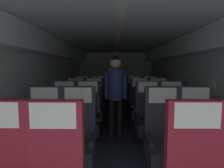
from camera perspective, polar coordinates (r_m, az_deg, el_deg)
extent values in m
cube|color=#2D3342|center=(4.01, 1.69, -15.24)|extent=(3.44, 8.29, 0.02)
cube|color=silver|center=(4.07, -21.71, -0.17)|extent=(0.08, 7.89, 2.07)
cube|color=silver|center=(4.13, 24.78, -0.20)|extent=(0.08, 7.89, 2.07)
cube|color=silver|center=(3.81, 1.78, 15.50)|extent=(3.32, 7.89, 0.06)
cube|color=#B6BBBB|center=(7.72, 1.09, 2.72)|extent=(3.32, 0.06, 2.07)
cube|color=silver|center=(4.01, -19.65, 11.50)|extent=(0.29, 7.58, 0.36)
cube|color=silver|center=(4.07, 22.85, 11.30)|extent=(0.29, 7.58, 0.36)
cube|color=white|center=(3.80, 1.78, 14.90)|extent=(0.12, 7.10, 0.02)
cylinder|color=white|center=(3.41, 29.56, -0.82)|extent=(0.01, 0.26, 0.26)
cylinder|color=white|center=(4.84, 20.48, 1.21)|extent=(0.01, 0.26, 0.26)
cylinder|color=white|center=(6.35, 15.61, 2.29)|extent=(0.01, 0.26, 0.26)
cube|color=maroon|center=(1.72, -32.33, -16.07)|extent=(0.44, 0.09, 0.71)
cube|color=maroon|center=(1.53, -17.82, -18.22)|extent=(0.44, 0.09, 0.71)
cube|color=silver|center=(1.41, -18.76, -9.80)|extent=(0.35, 0.01, 0.20)
cube|color=maroon|center=(1.61, 24.99, -17.30)|extent=(0.44, 0.09, 0.71)
cube|color=silver|center=(1.49, 26.17, -9.22)|extent=(0.35, 0.01, 0.20)
cube|color=#33333D|center=(2.53, -22.01, -20.12)|extent=(0.44, 0.50, 0.22)
cube|color=#33333D|center=(2.55, -20.61, -8.68)|extent=(0.44, 0.09, 0.71)
cube|color=#28282D|center=(2.38, -17.29, -16.34)|extent=(0.05, 0.42, 0.06)
cube|color=#28282D|center=(2.53, -26.77, -15.30)|extent=(0.05, 0.42, 0.06)
cube|color=silver|center=(2.46, -21.21, -3.39)|extent=(0.35, 0.01, 0.20)
cube|color=#33333D|center=(2.40, -11.47, -21.26)|extent=(0.44, 0.50, 0.22)
cube|color=#33333D|center=(2.42, -10.67, -9.16)|extent=(0.44, 0.09, 0.71)
cube|color=#28282D|center=(2.28, -6.14, -17.06)|extent=(0.05, 0.42, 0.06)
cube|color=#28282D|center=(2.37, -16.80, -16.43)|extent=(0.05, 0.42, 0.06)
cube|color=silver|center=(2.33, -11.01, -3.61)|extent=(0.35, 0.01, 0.20)
cube|color=#33333D|center=(2.60, 26.48, -19.55)|extent=(0.44, 0.50, 0.22)
cube|color=#33333D|center=(2.62, 24.93, -8.45)|extent=(0.44, 0.09, 0.71)
cube|color=#28282D|center=(2.62, 30.97, -14.81)|extent=(0.05, 0.42, 0.06)
cube|color=#28282D|center=(2.44, 22.05, -15.92)|extent=(0.05, 0.42, 0.06)
cube|color=silver|center=(2.53, 25.61, -3.31)|extent=(0.35, 0.01, 0.20)
cube|color=#33333D|center=(2.43, 16.77, -21.01)|extent=(0.44, 0.50, 0.22)
cube|color=#33333D|center=(2.45, 15.71, -9.08)|extent=(0.44, 0.09, 0.71)
cube|color=#28282D|center=(2.41, 21.93, -16.15)|extent=(0.05, 0.42, 0.06)
cube|color=#28282D|center=(2.30, 11.63, -16.96)|extent=(0.05, 0.42, 0.06)
cube|color=silver|center=(2.36, 16.18, -3.60)|extent=(0.35, 0.01, 0.20)
cube|color=#38383D|center=(3.45, -15.61, -16.82)|extent=(0.16, 0.18, 0.22)
cube|color=#33333D|center=(3.37, -15.71, -13.32)|extent=(0.44, 0.50, 0.22)
cube|color=#33333D|center=(3.45, -14.96, -4.87)|extent=(0.44, 0.09, 0.71)
cube|color=#28282D|center=(3.26, -12.18, -10.18)|extent=(0.05, 0.42, 0.06)
cube|color=#28282D|center=(3.38, -19.29, -9.82)|extent=(0.05, 0.42, 0.06)
cube|color=silver|center=(3.37, -15.28, -0.91)|extent=(0.35, 0.01, 0.20)
cube|color=#38383D|center=(3.35, -8.08, -17.36)|extent=(0.16, 0.18, 0.22)
cube|color=#33333D|center=(3.27, -8.14, -13.76)|extent=(0.44, 0.50, 0.22)
cube|color=#33333D|center=(3.35, -7.72, -5.04)|extent=(0.44, 0.09, 0.71)
cube|color=#28282D|center=(3.18, -4.37, -10.45)|extent=(0.05, 0.42, 0.06)
cube|color=#28282D|center=(3.25, -11.94, -10.25)|extent=(0.05, 0.42, 0.06)
cube|color=silver|center=(3.26, -7.90, -0.96)|extent=(0.35, 0.01, 0.20)
cube|color=#38383D|center=(3.48, 19.12, -16.72)|extent=(0.16, 0.18, 0.22)
cube|color=#33333D|center=(3.40, 19.24, -13.24)|extent=(0.44, 0.50, 0.22)
cube|color=#33333D|center=(3.48, 18.39, -4.88)|extent=(0.44, 0.09, 0.71)
cube|color=#28282D|center=(3.42, 22.75, -9.76)|extent=(0.05, 0.42, 0.06)
cube|color=#28282D|center=(3.28, 15.80, -10.16)|extent=(0.05, 0.42, 0.06)
cube|color=silver|center=(3.40, 18.77, -0.95)|extent=(0.35, 0.01, 0.20)
cube|color=#38383D|center=(3.38, 11.83, -17.20)|extent=(0.16, 0.18, 0.22)
cube|color=#33333D|center=(3.30, 11.91, -13.64)|extent=(0.44, 0.50, 0.22)
cube|color=#33333D|center=(3.38, 11.37, -5.00)|extent=(0.44, 0.09, 0.71)
cube|color=#28282D|center=(3.29, 15.65, -10.13)|extent=(0.05, 0.42, 0.06)
cube|color=#28282D|center=(3.21, 8.22, -10.38)|extent=(0.05, 0.42, 0.06)
cube|color=silver|center=(3.30, 11.61, -0.96)|extent=(0.35, 0.01, 0.20)
cube|color=#38383D|center=(4.33, -11.93, -12.08)|extent=(0.16, 0.18, 0.22)
cube|color=#33333D|center=(4.27, -11.99, -9.23)|extent=(0.44, 0.50, 0.22)
cube|color=#33333D|center=(4.37, -11.53, -2.62)|extent=(0.44, 0.09, 0.71)
cube|color=#28282D|center=(4.18, -9.19, -6.65)|extent=(0.05, 0.42, 0.06)
cube|color=#28282D|center=(4.27, -14.83, -6.50)|extent=(0.05, 0.42, 0.06)
cube|color=silver|center=(4.30, -11.72, 0.52)|extent=(0.35, 0.01, 0.20)
cube|color=#38383D|center=(4.25, -5.91, -12.30)|extent=(0.16, 0.18, 0.22)
cube|color=#33333D|center=(4.19, -5.95, -9.41)|extent=(0.44, 0.50, 0.22)
cube|color=#33333D|center=(4.30, -5.70, -2.68)|extent=(0.44, 0.09, 0.71)
cube|color=#28282D|center=(4.13, -3.04, -6.75)|extent=(0.05, 0.42, 0.06)
cube|color=#28282D|center=(4.17, -8.88, -6.67)|extent=(0.05, 0.42, 0.06)
cube|color=silver|center=(4.22, -5.80, 0.52)|extent=(0.35, 0.01, 0.20)
cube|color=#38383D|center=(4.37, 15.11, -12.00)|extent=(0.16, 0.18, 0.22)
cube|color=#33333D|center=(4.30, 15.19, -9.17)|extent=(0.44, 0.50, 0.22)
cube|color=#33333D|center=(4.41, 14.66, -2.63)|extent=(0.44, 0.09, 0.71)
cube|color=#28282D|center=(4.32, 17.98, -6.46)|extent=(0.05, 0.42, 0.06)
cube|color=#28282D|center=(4.21, 12.45, -6.62)|extent=(0.05, 0.42, 0.06)
cube|color=silver|center=(4.33, 14.90, 0.49)|extent=(0.35, 0.01, 0.20)
cube|color=#38383D|center=(4.27, 9.10, -12.26)|extent=(0.16, 0.18, 0.22)
cube|color=#33333D|center=(4.21, 9.15, -9.38)|extent=(0.44, 0.50, 0.22)
cube|color=#33333D|center=(4.32, 8.83, -2.68)|extent=(0.44, 0.09, 0.71)
cube|color=#28282D|center=(4.20, 12.06, -6.64)|extent=(0.05, 0.42, 0.06)
cube|color=#28282D|center=(4.14, 6.28, -6.74)|extent=(0.05, 0.42, 0.06)
cube|color=silver|center=(4.24, 8.98, 0.50)|extent=(0.35, 0.01, 0.20)
cube|color=#38383D|center=(5.21, -9.73, -9.01)|extent=(0.16, 0.18, 0.22)
cube|color=#33333D|center=(5.16, -9.77, -6.62)|extent=(0.44, 0.50, 0.22)
cube|color=#33333D|center=(5.29, -9.45, -1.20)|extent=(0.44, 0.09, 0.71)
cube|color=#28282D|center=(5.09, -7.45, -4.45)|extent=(0.05, 0.42, 0.06)
cube|color=#28282D|center=(5.16, -12.12, -4.38)|extent=(0.05, 0.42, 0.06)
cube|color=silver|center=(5.21, -9.59, 1.41)|extent=(0.35, 0.01, 0.20)
cube|color=#38383D|center=(5.16, -4.71, -9.09)|extent=(0.16, 0.18, 0.22)
cube|color=#33333D|center=(5.11, -4.73, -6.68)|extent=(0.44, 0.50, 0.22)
cube|color=#33333D|center=(5.24, -4.57, -1.21)|extent=(0.44, 0.09, 0.71)
cube|color=#28282D|center=(5.06, -2.36, -4.47)|extent=(0.05, 0.42, 0.06)
cube|color=#28282D|center=(5.09, -7.12, -4.43)|extent=(0.05, 0.42, 0.06)
cube|color=silver|center=(5.16, -4.63, 1.43)|extent=(0.35, 0.01, 0.20)
cube|color=#38383D|center=(5.24, 12.35, -8.97)|extent=(0.16, 0.18, 0.22)
cube|color=#33333D|center=(5.19, 12.40, -6.59)|extent=(0.44, 0.50, 0.22)
cube|color=#33333D|center=(5.32, 12.04, -1.21)|extent=(0.44, 0.09, 0.71)
cube|color=#28282D|center=(5.20, 14.73, -4.37)|extent=(0.05, 0.42, 0.06)
cube|color=#28282D|center=(5.11, 10.12, -4.44)|extent=(0.05, 0.42, 0.06)
cube|color=silver|center=(5.25, 12.20, 1.39)|extent=(0.35, 0.01, 0.20)
cube|color=#38383D|center=(5.18, 7.50, -9.06)|extent=(0.16, 0.18, 0.22)
cube|color=#33333D|center=(5.13, 7.53, -6.66)|extent=(0.44, 0.50, 0.22)
cube|color=#33333D|center=(5.26, 7.32, -1.21)|extent=(0.44, 0.09, 0.71)
cube|color=#28282D|center=(5.12, 9.91, -4.42)|extent=(0.05, 0.42, 0.06)
cube|color=#28282D|center=(5.07, 5.18, -4.46)|extent=(0.05, 0.42, 0.06)
cube|color=silver|center=(5.19, 7.41, 1.42)|extent=(0.35, 0.01, 0.20)
cylinder|color=black|center=(3.57, -0.17, -11.17)|extent=(0.11, 0.11, 0.77)
cylinder|color=black|center=(3.57, 2.45, -11.17)|extent=(0.11, 0.11, 0.77)
cylinder|color=navy|center=(3.44, 1.16, -0.17)|extent=(0.28, 0.28, 0.60)
cylinder|color=navy|center=(3.44, -1.83, -0.67)|extent=(0.07, 0.07, 0.51)
cylinder|color=navy|center=(3.45, 4.15, -0.67)|extent=(0.07, 0.07, 0.51)
sphere|color=tan|center=(3.42, 1.18, 6.85)|extent=(0.22, 0.22, 0.22)
sphere|color=black|center=(3.42, 1.18, 7.57)|extent=(0.18, 0.18, 0.18)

